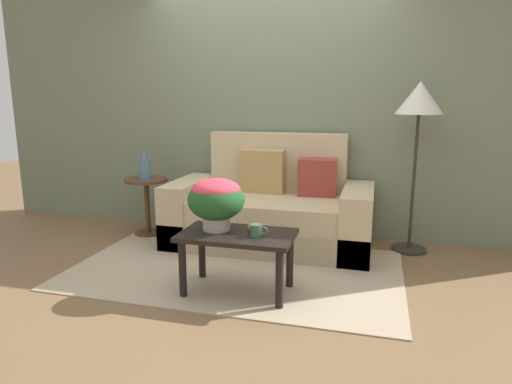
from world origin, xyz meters
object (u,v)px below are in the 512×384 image
(floor_lamp, at_px, (419,109))
(coffee_mug, at_px, (257,230))
(couch, at_px, (271,212))
(snack_bowl, at_px, (255,227))
(side_table, at_px, (147,196))
(table_vase, at_px, (145,168))
(coffee_table, at_px, (237,244))
(potted_plant, at_px, (216,199))

(floor_lamp, relative_size, coffee_mug, 11.96)
(couch, xyz_separation_m, snack_bowl, (0.14, -1.09, 0.17))
(side_table, height_order, floor_lamp, floor_lamp)
(coffee_mug, relative_size, table_vase, 0.48)
(coffee_table, bearing_deg, coffee_mug, -15.29)
(snack_bowl, bearing_deg, couch, 97.23)
(coffee_mug, bearing_deg, floor_lamp, 50.05)
(coffee_table, distance_m, coffee_mug, 0.20)
(couch, xyz_separation_m, potted_plant, (-0.15, -1.12, 0.37))
(couch, xyz_separation_m, floor_lamp, (1.30, 0.15, 1.00))
(coffee_table, relative_size, side_table, 1.38)
(side_table, distance_m, coffee_mug, 1.90)
(floor_lamp, distance_m, snack_bowl, 1.89)
(coffee_table, height_order, coffee_mug, coffee_mug)
(table_vase, bearing_deg, coffee_mug, -37.63)
(side_table, xyz_separation_m, floor_lamp, (2.62, 0.18, 0.91))
(table_vase, bearing_deg, couch, 1.73)
(potted_plant, bearing_deg, coffee_mug, -13.99)
(floor_lamp, xyz_separation_m, coffee_mug, (-1.13, -1.34, -0.82))
(floor_lamp, distance_m, table_vase, 2.70)
(floor_lamp, xyz_separation_m, potted_plant, (-1.45, -1.26, -0.63))
(potted_plant, bearing_deg, side_table, 137.19)
(coffee_mug, bearing_deg, couch, 98.49)
(couch, xyz_separation_m, table_vase, (-1.32, -0.04, 0.39))
(couch, height_order, coffee_mug, couch)
(snack_bowl, distance_m, table_vase, 1.81)
(side_table, distance_m, potted_plant, 1.62)
(table_vase, bearing_deg, snack_bowl, -35.61)
(coffee_mug, distance_m, snack_bowl, 0.12)
(coffee_mug, distance_m, table_vase, 1.91)
(coffee_table, height_order, potted_plant, potted_plant)
(couch, bearing_deg, table_vase, -178.27)
(couch, distance_m, coffee_table, 1.16)
(side_table, bearing_deg, snack_bowl, -35.88)
(coffee_table, relative_size, table_vase, 3.06)
(floor_lamp, bearing_deg, table_vase, -175.96)
(side_table, xyz_separation_m, coffee_mug, (1.50, -1.17, 0.09))
(coffee_table, xyz_separation_m, coffee_mug, (0.16, -0.04, 0.12))
(potted_plant, bearing_deg, snack_bowl, 5.99)
(floor_lamp, xyz_separation_m, snack_bowl, (-1.17, -1.23, -0.83))
(floor_lamp, bearing_deg, potted_plant, -139.02)
(side_table, distance_m, snack_bowl, 1.80)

